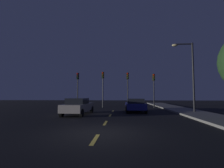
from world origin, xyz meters
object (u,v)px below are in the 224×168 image
at_px(car_adjacent_lane, 78,106).
at_px(street_lamp_right, 190,70).
at_px(traffic_signal_far_right, 154,84).
at_px(traffic_signal_far_left, 78,83).
at_px(traffic_signal_center_left, 103,82).
at_px(traffic_signal_center_right, 128,83).
at_px(car_stopped_ahead, 135,105).

xyz_separation_m(car_adjacent_lane, street_lamp_right, (10.32, 1.87, 3.37)).
bearing_deg(car_adjacent_lane, traffic_signal_far_right, 45.73).
relative_size(traffic_signal_far_left, traffic_signal_far_right, 1.05).
xyz_separation_m(traffic_signal_center_left, traffic_signal_far_right, (6.93, -0.00, -0.21)).
relative_size(traffic_signal_far_left, street_lamp_right, 0.71).
xyz_separation_m(traffic_signal_center_left, car_adjacent_lane, (-1.16, -8.30, -2.70)).
relative_size(traffic_signal_center_right, car_adjacent_lane, 1.07).
height_order(traffic_signal_far_left, traffic_signal_far_right, traffic_signal_far_left).
distance_m(traffic_signal_center_right, car_stopped_ahead, 6.20).
height_order(traffic_signal_far_right, car_stopped_ahead, traffic_signal_far_right).
distance_m(traffic_signal_far_left, traffic_signal_center_left, 3.53).
height_order(traffic_signal_center_left, traffic_signal_center_right, traffic_signal_center_left).
bearing_deg(street_lamp_right, traffic_signal_center_right, 131.84).
distance_m(traffic_signal_far_left, car_adjacent_lane, 9.02).
distance_m(traffic_signal_far_right, street_lamp_right, 6.86).
bearing_deg(traffic_signal_center_left, street_lamp_right, -35.05).
relative_size(car_adjacent_lane, street_lamp_right, 0.66).
height_order(traffic_signal_far_left, street_lamp_right, street_lamp_right).
distance_m(traffic_signal_center_left, car_adjacent_lane, 8.80).
relative_size(traffic_signal_center_left, street_lamp_right, 0.73).
bearing_deg(traffic_signal_far_left, traffic_signal_center_right, -0.00).
bearing_deg(traffic_signal_far_left, traffic_signal_center_left, 0.00).
bearing_deg(car_adjacent_lane, traffic_signal_center_right, 61.16).
bearing_deg(traffic_signal_far_right, traffic_signal_far_left, 180.00).
distance_m(traffic_signal_center_right, traffic_signal_far_right, 3.52).
distance_m(traffic_signal_center_right, street_lamp_right, 8.66).
relative_size(traffic_signal_center_left, traffic_signal_center_right, 1.03).
height_order(traffic_signal_center_right, car_adjacent_lane, traffic_signal_center_right).
xyz_separation_m(traffic_signal_center_right, traffic_signal_far_right, (3.52, -0.00, -0.13)).
bearing_deg(car_stopped_ahead, car_adjacent_lane, -152.16).
distance_m(traffic_signal_far_right, car_stopped_ahead, 6.78).
bearing_deg(traffic_signal_center_left, traffic_signal_center_right, -0.00).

